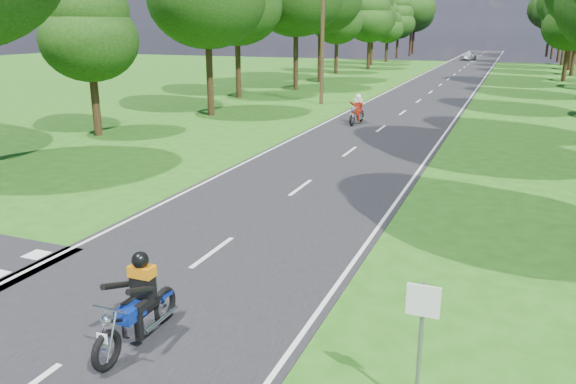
% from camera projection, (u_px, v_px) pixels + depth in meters
% --- Properties ---
extents(ground, '(160.00, 160.00, 0.00)m').
position_uv_depth(ground, '(165.00, 288.00, 11.69)').
color(ground, '#224F12').
rests_on(ground, ground).
extents(main_road, '(7.00, 140.00, 0.02)m').
position_uv_depth(main_road, '(448.00, 79.00, 56.15)').
color(main_road, black).
rests_on(main_road, ground).
extents(road_markings, '(7.40, 140.00, 0.01)m').
position_uv_depth(road_markings, '(444.00, 81.00, 54.53)').
color(road_markings, silver).
rests_on(road_markings, main_road).
extents(telegraph_pole, '(1.20, 0.26, 8.00)m').
position_uv_depth(telegraph_pole, '(322.00, 43.00, 37.56)').
color(telegraph_pole, '#382616').
rests_on(telegraph_pole, ground).
extents(road_sign, '(0.45, 0.07, 2.00)m').
position_uv_depth(road_sign, '(421.00, 328.00, 7.55)').
color(road_sign, slate).
rests_on(road_sign, ground).
extents(rider_near_blue, '(0.66, 1.94, 1.61)m').
position_uv_depth(rider_near_blue, '(135.00, 301.00, 9.38)').
color(rider_near_blue, navy).
rests_on(rider_near_blue, main_road).
extents(rider_far_red, '(0.75, 1.96, 1.61)m').
position_uv_depth(rider_far_red, '(357.00, 109.00, 30.70)').
color(rider_far_red, '#AC250D').
rests_on(rider_far_red, main_road).
extents(distant_car, '(2.56, 4.19, 1.33)m').
position_uv_depth(distant_car, '(468.00, 56.00, 86.04)').
color(distant_car, silver).
rests_on(distant_car, main_road).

